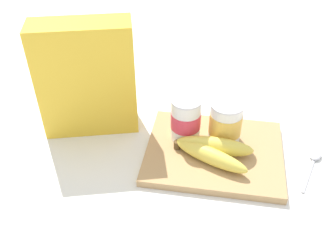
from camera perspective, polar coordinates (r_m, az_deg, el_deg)
ground_plane at (r=0.82m, az=6.85°, el=-4.33°), size 2.40×2.40×0.00m
cutting_board at (r=0.82m, az=6.89°, el=-3.89°), size 0.28×0.23×0.02m
cereal_box at (r=0.84m, az=-11.96°, el=6.86°), size 0.22×0.13×0.25m
yogurt_cup_front at (r=0.81m, az=2.69°, el=1.04°), size 0.06×0.06×0.10m
yogurt_cup_back at (r=0.81m, az=8.57°, el=0.54°), size 0.07×0.07×0.09m
banana_bunch at (r=0.78m, az=6.71°, el=-3.63°), size 0.17×0.10×0.04m
spoon at (r=0.85m, az=20.73°, el=-5.16°), size 0.06×0.13×0.01m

